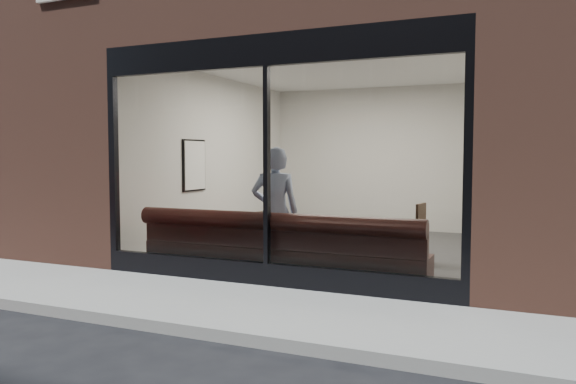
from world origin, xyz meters
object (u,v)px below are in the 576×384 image
at_px(banquette, 280,263).
at_px(cafe_table_right, 385,222).
at_px(person, 275,212).
at_px(cafe_table_left, 264,215).
at_px(cafe_chair_right, 408,249).

bearing_deg(banquette, cafe_table_right, 38.47).
height_order(person, cafe_table_left, person).
bearing_deg(person, cafe_table_left, -79.51).
xyz_separation_m(person, cafe_table_left, (-0.60, 0.89, -0.16)).
bearing_deg(cafe_table_left, cafe_table_right, -4.25).
relative_size(banquette, cafe_table_right, 6.20).
height_order(cafe_table_left, cafe_table_right, same).
bearing_deg(cafe_chair_right, banquette, 60.67).
xyz_separation_m(person, cafe_table_right, (1.37, 0.74, -0.16)).
distance_m(cafe_table_left, cafe_table_right, 1.98).
bearing_deg(cafe_table_right, person, -151.61).
distance_m(banquette, cafe_table_right, 1.62).
bearing_deg(cafe_table_right, banquette, -141.53).
bearing_deg(cafe_table_left, cafe_chair_right, 17.91).
bearing_deg(cafe_chair_right, cafe_table_right, 86.60).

